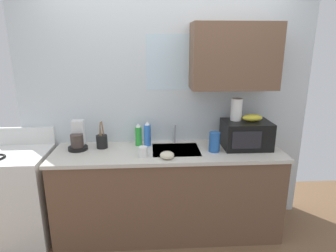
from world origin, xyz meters
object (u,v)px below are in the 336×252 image
object	(u,v)px
utensil_crock	(102,141)
small_bowl	(167,155)
coffee_maker	(78,139)
microwave	(246,134)
paper_towel_roll	(236,109)
mug_white	(143,152)
dish_soap_bottle_green	(138,135)
cereal_canister	(214,142)
dish_soap_bottle_blue	(147,134)
stove_range	(21,195)
banana_bunch	(252,118)

from	to	relation	value
utensil_crock	small_bowl	xyz separation A→B (m)	(0.63, -0.32, -0.04)
coffee_maker	utensil_crock	xyz separation A→B (m)	(0.23, 0.01, -0.03)
microwave	coffee_maker	world-z (taller)	coffee_maker
paper_towel_roll	mug_white	size ratio (longest dim) A/B	2.32
mug_white	small_bowl	world-z (taller)	mug_white
dish_soap_bottle_green	cereal_canister	distance (m)	0.77
microwave	small_bowl	distance (m)	0.85
dish_soap_bottle_green	cereal_canister	xyz separation A→B (m)	(0.74, -0.22, -0.01)
microwave	mug_white	size ratio (longest dim) A/B	4.84
dish_soap_bottle_blue	dish_soap_bottle_green	world-z (taller)	dish_soap_bottle_blue
stove_range	utensil_crock	bearing A→B (deg)	8.17
coffee_maker	stove_range	bearing A→B (deg)	-169.76
banana_bunch	cereal_canister	world-z (taller)	banana_bunch
mug_white	utensil_crock	size ratio (longest dim) A/B	0.35
banana_bunch	mug_white	distance (m)	1.12
coffee_maker	small_bowl	size ratio (longest dim) A/B	2.15
mug_white	utensil_crock	world-z (taller)	utensil_crock
mug_white	small_bowl	xyz separation A→B (m)	(0.22, -0.06, -0.02)
cereal_canister	small_bowl	xyz separation A→B (m)	(-0.47, -0.15, -0.06)
microwave	mug_white	bearing A→B (deg)	-169.58
paper_towel_roll	utensil_crock	distance (m)	1.38
paper_towel_roll	small_bowl	size ratio (longest dim) A/B	1.69
microwave	paper_towel_roll	distance (m)	0.27
banana_bunch	utensil_crock	xyz separation A→B (m)	(-1.49, 0.07, -0.24)
coffee_maker	mug_white	xyz separation A→B (m)	(0.64, -0.25, -0.06)
mug_white	utensil_crock	xyz separation A→B (m)	(-0.41, 0.26, 0.02)
utensil_crock	dish_soap_bottle_blue	bearing A→B (deg)	5.27
banana_bunch	utensil_crock	bearing A→B (deg)	177.31
stove_range	cereal_canister	world-z (taller)	cereal_canister
stove_range	coffee_maker	bearing A→B (deg)	10.24
stove_range	coffee_maker	distance (m)	0.80
microwave	dish_soap_bottle_blue	distance (m)	0.99
stove_range	small_bowl	world-z (taller)	stove_range
banana_bunch	dish_soap_bottle_blue	world-z (taller)	banana_bunch
utensil_crock	paper_towel_roll	bearing A→B (deg)	-0.85
stove_range	small_bowl	bearing A→B (deg)	-8.02
dish_soap_bottle_green	small_bowl	distance (m)	0.46
dish_soap_bottle_green	microwave	bearing A→B (deg)	-6.39
dish_soap_bottle_blue	dish_soap_bottle_green	bearing A→B (deg)	175.49
coffee_maker	cereal_canister	world-z (taller)	coffee_maker
banana_bunch	paper_towel_roll	size ratio (longest dim) A/B	0.91
microwave	cereal_canister	bearing A→B (deg)	-163.83
dish_soap_bottle_green	cereal_canister	bearing A→B (deg)	-16.55
dish_soap_bottle_green	dish_soap_bottle_blue	bearing A→B (deg)	-4.51
banana_bunch	coffee_maker	distance (m)	1.73
paper_towel_roll	dish_soap_bottle_blue	xyz separation A→B (m)	(-0.89, 0.06, -0.26)
utensil_crock	dish_soap_bottle_green	bearing A→B (deg)	7.70
cereal_canister	small_bowl	bearing A→B (deg)	-162.14
paper_towel_roll	banana_bunch	bearing A→B (deg)	-18.43
cereal_canister	mug_white	xyz separation A→B (m)	(-0.69, -0.09, -0.05)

